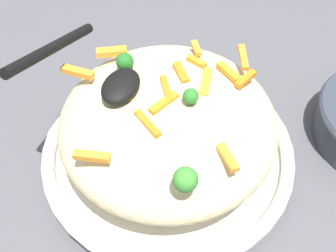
{
  "coord_description": "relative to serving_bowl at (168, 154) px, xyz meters",
  "views": [
    {
      "loc": [
        0.31,
        0.13,
        0.49
      ],
      "look_at": [
        0.0,
        0.0,
        0.08
      ],
      "focal_mm": 48.35,
      "sensor_mm": 36.0,
      "label": 1
    }
  ],
  "objects": [
    {
      "name": "ground_plane",
      "position": [
        0.0,
        0.0,
        -0.02
      ],
      "size": [
        2.4,
        2.4,
        0.0
      ],
      "primitive_type": "plane",
      "color": "#4C4C51"
    },
    {
      "name": "serving_bowl",
      "position": [
        0.0,
        0.0,
        0.0
      ],
      "size": [
        0.32,
        0.32,
        0.04
      ],
      "color": "white",
      "rests_on": "ground_plane"
    },
    {
      "name": "pasta_mound",
      "position": [
        0.0,
        0.0,
        0.06
      ],
      "size": [
        0.26,
        0.26,
        0.1
      ],
      "primitive_type": "ellipsoid",
      "color": "beige",
      "rests_on": "serving_bowl"
    },
    {
      "name": "carrot_piece_0",
      "position": [
        -0.1,
        0.06,
        0.1
      ],
      "size": [
        0.04,
        0.02,
        0.01
      ],
      "primitive_type": "cube",
      "rotation": [
        0.0,
        0.0,
        0.41
      ],
      "color": "orange",
      "rests_on": "pasta_mound"
    },
    {
      "name": "carrot_piece_1",
      "position": [
        -0.0,
        -0.04,
        0.11
      ],
      "size": [
        0.04,
        0.02,
        0.01
      ],
      "primitive_type": "cube",
      "rotation": [
        0.0,
        0.0,
        3.39
      ],
      "color": "orange",
      "rests_on": "pasta_mound"
    },
    {
      "name": "carrot_piece_2",
      "position": [
        -0.04,
        0.0,
        0.11
      ],
      "size": [
        0.03,
        0.03,
        0.01
      ],
      "primitive_type": "cube",
      "rotation": [
        0.0,
        0.0,
        3.85
      ],
      "color": "orange",
      "rests_on": "pasta_mound"
    },
    {
      "name": "carrot_piece_3",
      "position": [
        -0.04,
        0.03,
        0.11
      ],
      "size": [
        0.04,
        0.02,
        0.01
      ],
      "primitive_type": "cube",
      "rotation": [
        0.0,
        0.0,
        0.2
      ],
      "color": "orange",
      "rests_on": "pasta_mound"
    },
    {
      "name": "carrot_piece_4",
      "position": [
        0.01,
        0.0,
        0.11
      ],
      "size": [
        0.04,
        0.02,
        0.01
      ],
      "primitive_type": "cube",
      "rotation": [
        0.0,
        0.0,
        5.86
      ],
      "color": "orange",
      "rests_on": "pasta_mound"
    },
    {
      "name": "carrot_piece_5",
      "position": [
        -0.07,
        0.01,
        0.1
      ],
      "size": [
        0.02,
        0.03,
        0.01
      ],
      "primitive_type": "cube",
      "rotation": [
        0.0,
        0.0,
        1.25
      ],
      "color": "orange",
      "rests_on": "pasta_mound"
    },
    {
      "name": "carrot_piece_6",
      "position": [
        0.1,
        -0.04,
        0.1
      ],
      "size": [
        0.02,
        0.04,
        0.01
      ],
      "primitive_type": "cube",
      "rotation": [
        0.0,
        0.0,
        1.82
      ],
      "color": "orange",
      "rests_on": "pasta_mound"
    },
    {
      "name": "carrot_piece_7",
      "position": [
        -0.09,
        0.0,
        0.1
      ],
      "size": [
        0.02,
        0.02,
        0.01
      ],
      "primitive_type": "cube",
      "rotation": [
        0.0,
        0.0,
        3.76
      ],
      "color": "orange",
      "rests_on": "pasta_mound"
    },
    {
      "name": "carrot_piece_8",
      "position": [
        0.05,
        0.09,
        0.1
      ],
      "size": [
        0.03,
        0.03,
        0.01
      ],
      "primitive_type": "cube",
      "rotation": [
        0.0,
        0.0,
        3.92
      ],
      "color": "orange",
      "rests_on": "pasta_mound"
    },
    {
      "name": "carrot_piece_9",
      "position": [
        -0.05,
        -0.09,
        0.11
      ],
      "size": [
        0.03,
        0.04,
        0.01
      ],
      "primitive_type": "cube",
      "rotation": [
        0.0,
        0.0,
        5.24
      ],
      "color": "orange",
      "rests_on": "pasta_mound"
    },
    {
      "name": "carrot_piece_10",
      "position": [
        0.04,
        -0.01,
        0.11
      ],
      "size": [
        0.03,
        0.04,
        0.01
      ],
      "primitive_type": "cube",
      "rotation": [
        0.0,
        0.0,
        1.02
      ],
      "color": "orange",
      "rests_on": "pasta_mound"
    },
    {
      "name": "carrot_piece_11",
      "position": [
        -0.06,
        0.07,
        0.1
      ],
      "size": [
        0.03,
        0.02,
        0.01
      ],
      "primitive_type": "cube",
      "rotation": [
        0.0,
        0.0,
        5.9
      ],
      "color": "orange",
      "rests_on": "pasta_mound"
    },
    {
      "name": "carrot_piece_12",
      "position": [
        -0.07,
        0.05,
        0.1
      ],
      "size": [
        0.03,
        0.03,
        0.01
      ],
      "primitive_type": "cube",
      "rotation": [
        0.0,
        0.0,
        1.02
      ],
      "color": "orange",
      "rests_on": "pasta_mound"
    },
    {
      "name": "carrot_piece_13",
      "position": [
        -0.0,
        -0.11,
        0.1
      ],
      "size": [
        0.01,
        0.04,
        0.01
      ],
      "primitive_type": "cube",
      "rotation": [
        0.0,
        0.0,
        1.61
      ],
      "color": "orange",
      "rests_on": "pasta_mound"
    },
    {
      "name": "carrot_piece_14",
      "position": [
        -0.01,
        -0.01,
        0.11
      ],
      "size": [
        0.04,
        0.03,
        0.01
      ],
      "primitive_type": "cube",
      "rotation": [
        0.0,
        0.0,
        3.74
      ],
      "color": "orange",
      "rests_on": "pasta_mound"
    },
    {
      "name": "broccoli_floret_0",
      "position": [
        0.1,
        0.06,
        0.12
      ],
      "size": [
        0.02,
        0.02,
        0.03
      ],
      "color": "#377928",
      "rests_on": "pasta_mound"
    },
    {
      "name": "broccoli_floret_1",
      "position": [
        -0.0,
        0.03,
        0.12
      ],
      "size": [
        0.02,
        0.02,
        0.02
      ],
      "color": "#296820",
      "rests_on": "pasta_mound"
    },
    {
      "name": "broccoli_floret_2",
      "position": [
        -0.03,
        -0.06,
        0.12
      ],
      "size": [
        0.02,
        0.02,
        0.02
      ],
      "color": "#205B1C",
      "rests_on": "pasta_mound"
    },
    {
      "name": "serving_spoon",
      "position": [
        0.01,
        -0.08,
        0.13
      ],
      "size": [
        0.16,
        0.11,
        0.08
      ],
      "color": "black",
      "rests_on": "pasta_mound"
    }
  ]
}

